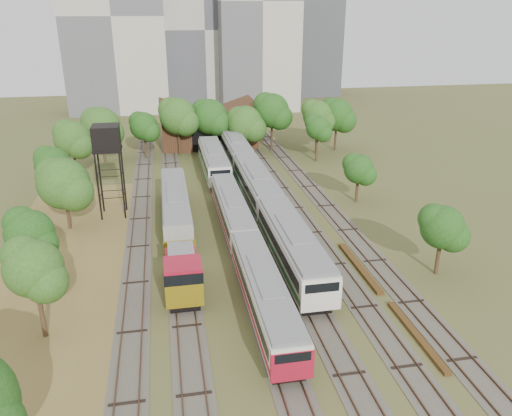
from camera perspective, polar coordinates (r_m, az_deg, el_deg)
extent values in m
plane|color=#475123|center=(37.00, 5.30, -14.80)|extent=(240.00, 240.00, 0.00)
cube|color=brown|center=(43.56, -21.72, -10.28)|extent=(14.00, 60.00, 0.04)
cube|color=#4C473D|center=(57.91, -13.09, -1.21)|extent=(2.60, 80.00, 0.06)
cube|color=#472D1E|center=(57.92, -13.81, -1.18)|extent=(0.08, 80.00, 0.14)
cube|color=#472D1E|center=(57.84, -12.39, -1.09)|extent=(0.08, 80.00, 0.14)
cube|color=#4C473D|center=(57.82, -9.14, -0.95)|extent=(2.60, 80.00, 0.06)
cube|color=#472D1E|center=(57.79, -9.85, -0.91)|extent=(0.08, 80.00, 0.14)
cube|color=#472D1E|center=(57.80, -8.43, -0.82)|extent=(0.08, 80.00, 0.14)
cube|color=#4C473D|center=(58.21, -3.24, -0.54)|extent=(2.60, 80.00, 0.06)
cube|color=#472D1E|center=(58.10, -3.94, -0.51)|extent=(0.08, 80.00, 0.14)
cube|color=#472D1E|center=(58.26, -2.54, -0.41)|extent=(0.08, 80.00, 0.14)
cube|color=#4C473D|center=(58.81, 0.63, -0.27)|extent=(2.60, 80.00, 0.06)
cube|color=#472D1E|center=(58.65, -0.06, -0.24)|extent=(0.08, 80.00, 0.14)
cube|color=#472D1E|center=(58.91, 1.31, -0.14)|extent=(0.08, 80.00, 0.14)
cube|color=#4C473D|center=(59.67, 4.40, -0.01)|extent=(2.60, 80.00, 0.06)
cube|color=#472D1E|center=(59.46, 3.73, 0.03)|extent=(0.08, 80.00, 0.14)
cube|color=#472D1E|center=(59.82, 5.06, 0.12)|extent=(0.08, 80.00, 0.14)
cube|color=#4C473D|center=(60.78, 8.05, 0.25)|extent=(2.60, 80.00, 0.06)
cube|color=#472D1E|center=(60.53, 7.41, 0.29)|extent=(0.08, 80.00, 0.14)
cube|color=#472D1E|center=(60.97, 8.69, 0.37)|extent=(0.08, 80.00, 0.14)
cube|color=black|center=(39.39, 0.96, -11.55)|extent=(2.03, 15.64, 0.74)
cube|color=silver|center=(38.58, 0.97, -9.66)|extent=(2.67, 17.00, 2.31)
cube|color=black|center=(38.43, 0.97, -9.31)|extent=(2.73, 15.64, 0.78)
cube|color=slate|center=(37.91, 0.98, -7.95)|extent=(2.46, 16.66, 0.33)
cube|color=maroon|center=(38.91, 0.96, -10.47)|extent=(2.73, 16.66, 0.41)
cube|color=maroon|center=(31.91, 4.16, -17.56)|extent=(2.71, 0.25, 2.07)
cube|color=black|center=(54.67, -2.72, -1.65)|extent=(2.03, 15.64, 0.74)
cube|color=silver|center=(54.09, -2.75, -0.17)|extent=(2.67, 17.00, 2.31)
cube|color=black|center=(53.98, -2.76, 0.10)|extent=(2.73, 15.64, 0.78)
cube|color=slate|center=(53.61, -2.78, 1.14)|extent=(2.46, 16.66, 0.33)
cube|color=maroon|center=(54.33, -2.74, -0.81)|extent=(2.73, 16.66, 0.41)
cube|color=black|center=(45.92, 4.15, -6.36)|extent=(2.36, 15.64, 0.86)
cube|color=silver|center=(45.12, 4.21, -4.37)|extent=(3.11, 17.00, 2.68)
cube|color=black|center=(44.98, 4.23, -4.01)|extent=(3.17, 15.64, 0.91)
cube|color=slate|center=(44.47, 4.27, -2.60)|extent=(2.86, 16.66, 0.39)
cube|color=#175C2B|center=(45.45, 4.19, -5.23)|extent=(3.17, 16.66, 0.48)
cube|color=silver|center=(38.09, 7.46, -10.00)|extent=(3.15, 0.25, 2.41)
cube|color=black|center=(61.53, 0.06, 1.14)|extent=(2.36, 15.64, 0.86)
cube|color=silver|center=(60.93, 0.06, 2.70)|extent=(3.11, 17.00, 2.68)
cube|color=black|center=(60.83, 0.06, 2.98)|extent=(3.17, 15.64, 0.91)
cube|color=slate|center=(60.45, 0.06, 4.07)|extent=(2.86, 16.66, 0.39)
cube|color=#175C2B|center=(61.18, 0.06, 2.03)|extent=(3.17, 16.66, 0.48)
cube|color=black|center=(77.94, -2.34, 5.54)|extent=(2.36, 15.64, 0.86)
cube|color=silver|center=(77.47, -2.36, 6.80)|extent=(3.11, 17.00, 2.68)
cube|color=black|center=(77.39, -2.37, 7.03)|extent=(3.17, 15.64, 0.91)
cube|color=slate|center=(77.10, -2.38, 7.90)|extent=(2.86, 16.66, 0.39)
cube|color=#175C2B|center=(77.67, -2.36, 6.27)|extent=(3.17, 16.66, 0.48)
cube|color=black|center=(71.91, -4.81, 4.10)|extent=(2.31, 14.72, 0.84)
cube|color=silver|center=(71.41, -4.86, 5.42)|extent=(3.05, 16.00, 2.63)
cube|color=black|center=(71.33, -4.87, 5.67)|extent=(3.11, 14.72, 0.89)
cube|color=slate|center=(71.01, -4.90, 6.59)|extent=(2.80, 15.68, 0.38)
cube|color=#175C2B|center=(71.62, -4.84, 4.86)|extent=(3.11, 15.68, 0.47)
cube|color=silver|center=(63.89, -4.09, 3.38)|extent=(3.09, 0.25, 2.36)
cube|color=black|center=(42.89, -8.34, -8.63)|extent=(2.36, 7.20, 0.97)
cube|color=maroon|center=(42.97, -8.49, -6.61)|extent=(2.68, 4.40, 1.61)
cube|color=maroon|center=(39.67, -8.30, -8.08)|extent=(2.90, 2.79, 2.90)
cube|color=black|center=(39.34, -8.36, -7.19)|extent=(2.95, 2.85, 0.97)
cube|color=gold|center=(38.86, -8.14, -9.94)|extent=(2.90, 0.20, 1.93)
cube|color=gold|center=(45.80, -8.68, -4.84)|extent=(2.90, 0.20, 1.93)
cube|color=slate|center=(41.45, -8.57, -4.97)|extent=(2.15, 3.60, 0.21)
cube|color=black|center=(56.39, -9.11, -1.14)|extent=(2.15, 16.56, 0.78)
cube|color=gray|center=(55.80, -9.20, 0.38)|extent=(2.83, 18.00, 2.44)
cube|color=black|center=(55.69, -9.22, 0.66)|extent=(2.89, 16.56, 0.83)
cube|color=slate|center=(55.32, -9.29, 1.73)|extent=(2.60, 17.64, 0.35)
cylinder|color=black|center=(57.52, -17.58, 2.22)|extent=(0.19, 0.19, 7.66)
cylinder|color=black|center=(57.24, -15.02, 2.40)|extent=(0.19, 0.19, 7.66)
cylinder|color=black|center=(59.96, -17.33, 3.02)|extent=(0.19, 0.19, 7.66)
cylinder|color=black|center=(59.69, -14.87, 3.20)|extent=(0.19, 0.19, 7.66)
cube|color=black|center=(57.50, -16.61, 6.42)|extent=(3.01, 3.01, 0.20)
cube|color=black|center=(57.17, -16.75, 7.77)|extent=(2.87, 2.87, 2.58)
cube|color=#533717|center=(46.77, 11.72, -6.62)|extent=(0.63, 9.46, 0.32)
cube|color=#533717|center=(38.85, 17.86, -13.66)|extent=(0.54, 8.58, 0.28)
cube|color=#3B2415|center=(88.96, -5.49, 9.02)|extent=(16.00, 11.00, 5.50)
cube|color=#3B2415|center=(88.04, -8.21, 10.99)|extent=(8.45, 11.55, 2.96)
cube|color=#3B2415|center=(88.74, -2.95, 11.26)|extent=(8.45, 11.55, 2.96)
cube|color=black|center=(83.80, -5.12, 7.87)|extent=(6.40, 0.15, 4.12)
cylinder|color=#382616|center=(39.09, -23.34, -10.69)|extent=(0.36, 0.36, 4.35)
sphere|color=#174612|center=(37.51, -24.09, -6.31)|extent=(4.03, 4.03, 4.03)
cylinder|color=#382616|center=(44.88, -23.81, -6.54)|extent=(0.36, 0.36, 4.29)
sphere|color=#174612|center=(43.53, -24.46, -2.67)|extent=(3.87, 3.87, 3.87)
cylinder|color=#382616|center=(56.86, -20.73, -0.35)|extent=(0.36, 0.36, 4.05)
sphere|color=#174612|center=(55.85, -21.15, 2.63)|extent=(5.43, 5.43, 5.43)
cylinder|color=#382616|center=(63.97, -21.79, 1.88)|extent=(0.36, 0.36, 4.07)
sphere|color=#174612|center=(63.07, -22.18, 4.58)|extent=(4.18, 4.18, 4.18)
cylinder|color=#382616|center=(73.42, -19.94, 4.76)|extent=(0.36, 0.36, 4.59)
sphere|color=#174612|center=(72.56, -20.29, 7.44)|extent=(4.84, 4.84, 4.84)
cylinder|color=#382616|center=(80.94, -16.99, 6.52)|extent=(0.36, 0.36, 4.39)
sphere|color=#174612|center=(80.18, -17.25, 8.86)|extent=(5.91, 5.91, 5.91)
cylinder|color=#382616|center=(81.78, -12.52, 6.97)|extent=(0.36, 0.36, 4.04)
sphere|color=#174612|center=(81.08, -12.70, 9.10)|extent=(4.38, 4.38, 4.38)
cylinder|color=#382616|center=(82.87, -8.79, 7.74)|extent=(0.36, 0.36, 4.94)
sphere|color=#174612|center=(82.06, -8.94, 10.33)|extent=(5.83, 5.83, 5.83)
cylinder|color=#382616|center=(84.03, -5.21, 7.96)|extent=(0.36, 0.36, 4.56)
sphere|color=#174612|center=(83.28, -5.29, 10.31)|extent=(5.81, 5.81, 5.81)
cylinder|color=#382616|center=(82.84, -1.20, 7.59)|extent=(0.36, 0.36, 3.85)
sphere|color=#174612|center=(82.17, -1.22, 9.61)|extent=(5.77, 5.77, 5.77)
cylinder|color=#382616|center=(84.59, 1.81, 8.36)|extent=(0.36, 0.36, 5.24)
sphere|color=#174612|center=(83.76, 1.85, 11.06)|extent=(5.65, 5.65, 5.65)
cylinder|color=#382616|center=(83.19, 6.92, 7.88)|extent=(0.36, 0.36, 4.93)
sphere|color=#174612|center=(82.38, 7.04, 10.46)|extent=(4.76, 4.76, 4.76)
cylinder|color=#382616|center=(85.76, 9.07, 8.09)|extent=(0.36, 0.36, 4.67)
sphere|color=#174612|center=(85.01, 9.22, 10.46)|extent=(5.37, 5.37, 5.37)
cylinder|color=#382616|center=(47.10, 20.10, -5.14)|extent=(0.36, 0.36, 3.56)
sphere|color=#174612|center=(45.99, 20.53, -2.07)|extent=(3.82, 3.82, 3.82)
cylinder|color=#382616|center=(62.28, 11.48, 2.15)|extent=(0.36, 0.36, 3.32)
sphere|color=#174612|center=(61.50, 11.65, 4.40)|extent=(3.61, 3.61, 3.61)
cylinder|color=#382616|center=(78.66, 6.96, 6.81)|extent=(0.36, 0.36, 4.18)
sphere|color=#174612|center=(77.92, 7.06, 9.10)|extent=(3.67, 3.67, 3.67)
cube|color=#B8B3A1|center=(123.89, -15.98, 20.36)|extent=(22.00, 16.00, 42.00)
cube|color=#ACA89C|center=(129.05, -6.25, 19.69)|extent=(20.00, 18.00, 36.00)
cube|color=#B8B3A1|center=(122.69, 0.02, 22.52)|extent=(18.00, 16.00, 48.00)
cube|color=#42464B|center=(145.20, 6.81, 18.28)|extent=(12.00, 12.00, 28.00)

